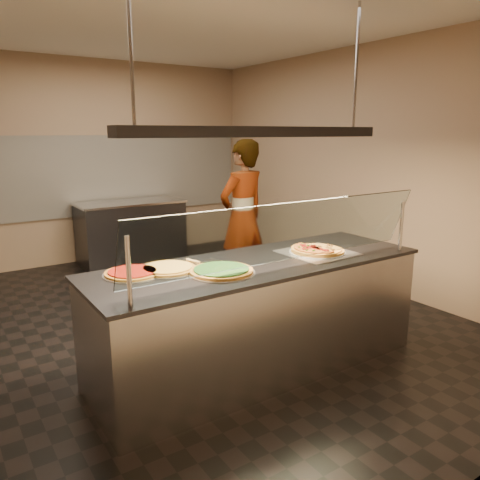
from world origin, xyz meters
TOP-DOWN VIEW (x-y plane):
  - ground at (0.00, 0.00)m, footprint 5.00×6.00m
  - ceiling at (0.00, 0.00)m, footprint 5.00×6.00m
  - wall_back at (0.00, 3.01)m, footprint 5.00×0.02m
  - wall_front at (0.00, -3.01)m, footprint 5.00×0.02m
  - wall_right at (2.51, 0.00)m, footprint 0.02×6.00m
  - tile_band at (0.00, 2.98)m, footprint 4.90×0.02m
  - serving_counter at (0.03, -1.23)m, footprint 2.81×0.94m
  - sneeze_guard at (0.03, -1.58)m, footprint 2.57×0.18m
  - perforated_tray at (0.61, -1.29)m, footprint 0.56×0.56m
  - half_pizza_pepperoni at (0.50, -1.29)m, footprint 0.25×0.46m
  - half_pizza_sausage at (0.72, -1.29)m, footprint 0.24×0.46m
  - pizza_spinach at (-0.39, -1.33)m, footprint 0.51×0.51m
  - pizza_cheese at (-0.69, -1.04)m, footprint 0.45×0.45m
  - pizza_tomato at (-0.95, -1.00)m, footprint 0.43×0.43m
  - pizza_spatula at (-0.41, -1.05)m, footprint 0.23×0.22m
  - prep_table at (0.37, 2.55)m, footprint 1.57×0.74m
  - worker at (1.03, 0.49)m, footprint 0.75×0.57m
  - heat_lamp_housing at (0.03, -1.23)m, footprint 2.30×0.18m
  - lamp_rod_left at (-0.97, -1.23)m, footprint 0.02×0.02m
  - lamp_rod_right at (1.03, -1.23)m, footprint 0.02×0.02m

SIDE VIEW (x-z plane):
  - ground at x=0.00m, z-range -0.02..0.00m
  - serving_counter at x=0.03m, z-range 0.00..0.93m
  - prep_table at x=0.37m, z-range 0.00..0.93m
  - worker at x=1.03m, z-range 0.00..1.87m
  - perforated_tray at x=0.61m, z-range 0.93..0.94m
  - pizza_tomato at x=-0.95m, z-range 0.93..0.96m
  - pizza_cheese at x=-0.69m, z-range 0.93..0.96m
  - pizza_spinach at x=-0.39m, z-range 0.93..0.96m
  - half_pizza_sausage at x=0.72m, z-range 0.94..0.98m
  - pizza_spatula at x=-0.41m, z-range 0.95..0.97m
  - half_pizza_pepperoni at x=0.50m, z-range 0.94..0.99m
  - sneeze_guard at x=0.03m, z-range 0.96..1.49m
  - tile_band at x=0.00m, z-range 0.70..1.90m
  - wall_back at x=0.00m, z-range 0.00..3.00m
  - wall_front at x=0.00m, z-range 0.00..3.00m
  - wall_right at x=2.51m, z-range 0.00..3.00m
  - heat_lamp_housing at x=0.03m, z-range 1.91..1.99m
  - lamp_rod_left at x=-0.97m, z-range 1.99..3.00m
  - lamp_rod_right at x=1.03m, z-range 1.99..3.00m
  - ceiling at x=0.00m, z-range 3.00..3.02m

